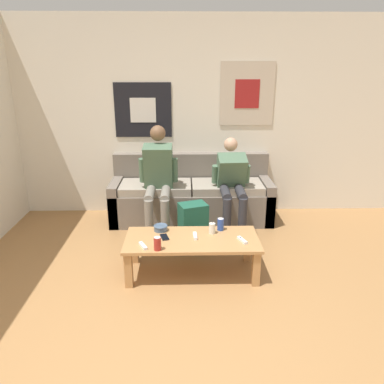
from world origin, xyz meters
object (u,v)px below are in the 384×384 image
(ceramic_bowl, at_px, (161,228))
(game_controller_near_right, at_px, (143,246))
(game_controller_near_left, at_px, (195,236))
(couch, at_px, (191,197))
(cell_phone, at_px, (164,237))
(person_seated_adult, at_px, (158,177))
(pillar_candle, at_px, (212,228))
(person_seated_teen, at_px, (232,182))
(coffee_table, at_px, (192,244))
(drink_can_blue, at_px, (221,224))
(backpack, at_px, (193,225))
(game_controller_far_center, at_px, (242,240))
(drink_can_red, at_px, (157,244))

(ceramic_bowl, xyz_separation_m, game_controller_near_right, (-0.14, -0.35, -0.02))
(ceramic_bowl, distance_m, game_controller_near_left, 0.37)
(couch, relative_size, cell_phone, 13.86)
(person_seated_adult, distance_m, pillar_candle, 1.11)
(game_controller_near_right, bearing_deg, person_seated_adult, 86.62)
(game_controller_near_right, bearing_deg, pillar_candle, 22.97)
(ceramic_bowl, xyz_separation_m, pillar_candle, (0.51, -0.08, 0.02))
(couch, height_order, person_seated_teen, person_seated_teen)
(pillar_candle, bearing_deg, coffee_table, -151.47)
(cell_phone, bearing_deg, game_controller_near_left, 1.31)
(person_seated_teen, relative_size, drink_can_blue, 8.89)
(game_controller_near_right, bearing_deg, game_controller_near_left, 22.34)
(person_seated_teen, height_order, game_controller_near_right, person_seated_teen)
(person_seated_teen, relative_size, backpack, 2.30)
(person_seated_adult, bearing_deg, game_controller_far_center, -52.05)
(ceramic_bowl, relative_size, drink_can_red, 1.13)
(coffee_table, distance_m, pillar_candle, 0.25)
(couch, distance_m, cell_phone, 1.38)
(person_seated_adult, distance_m, drink_can_red, 1.27)
(coffee_table, height_order, game_controller_far_center, game_controller_far_center)
(game_controller_far_center, distance_m, cell_phone, 0.74)
(game_controller_near_left, distance_m, cell_phone, 0.30)
(couch, relative_size, person_seated_adult, 1.63)
(game_controller_far_center, bearing_deg, person_seated_teen, 88.28)
(pillar_candle, bearing_deg, couch, 97.94)
(couch, bearing_deg, game_controller_near_left, -89.66)
(person_seated_teen, bearing_deg, coffee_table, -116.07)
(person_seated_teen, xyz_separation_m, cell_phone, (-0.77, -1.01, -0.23))
(ceramic_bowl, bearing_deg, drink_can_blue, 0.23)
(person_seated_adult, xyz_separation_m, cell_phone, (0.12, -1.00, -0.31))
(person_seated_adult, bearing_deg, backpack, -42.92)
(backpack, bearing_deg, drink_can_red, -111.65)
(game_controller_near_right, xyz_separation_m, cell_phone, (0.19, 0.19, -0.01))
(ceramic_bowl, height_order, pillar_candle, pillar_candle)
(backpack, relative_size, drink_can_blue, 3.86)
(game_controller_near_left, xyz_separation_m, cell_phone, (-0.29, -0.01, -0.01))
(couch, relative_size, backpack, 4.30)
(person_seated_adult, xyz_separation_m, game_controller_near_left, (0.41, -0.99, -0.30))
(backpack, relative_size, drink_can_red, 3.86)
(couch, bearing_deg, game_controller_near_right, -107.07)
(person_seated_teen, height_order, cell_phone, person_seated_teen)
(coffee_table, xyz_separation_m, cell_phone, (-0.26, 0.02, 0.06))
(drink_can_blue, xyz_separation_m, game_controller_near_left, (-0.26, -0.16, -0.05))
(game_controller_near_left, relative_size, game_controller_near_right, 1.01)
(couch, distance_m, pillar_candle, 1.29)
(drink_can_red, bearing_deg, coffee_table, 35.60)
(drink_can_red, relative_size, game_controller_near_left, 0.85)
(coffee_table, xyz_separation_m, ceramic_bowl, (-0.31, 0.19, 0.09))
(person_seated_adult, relative_size, ceramic_bowl, 9.00)
(game_controller_near_left, bearing_deg, couch, 90.34)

